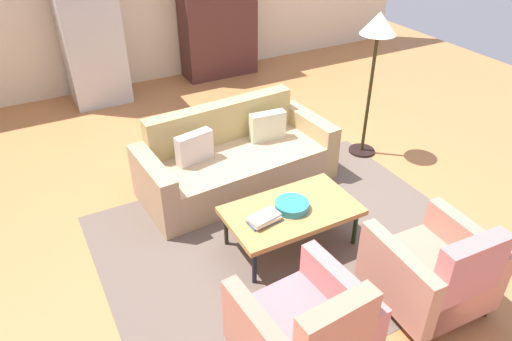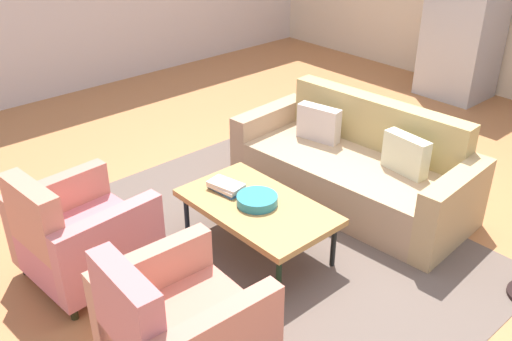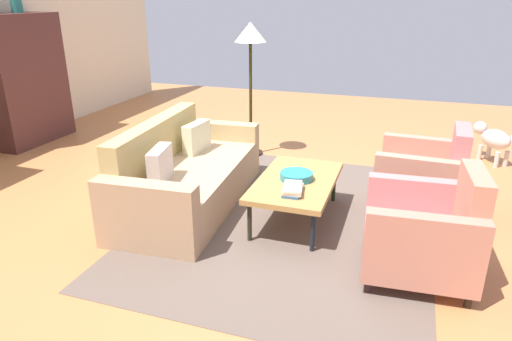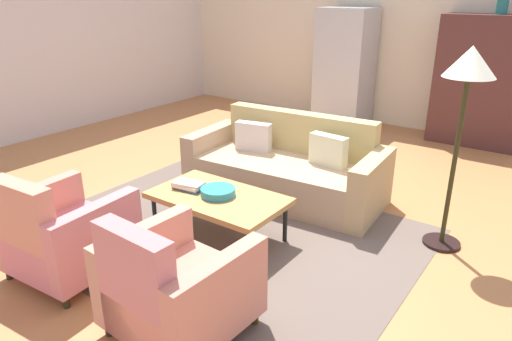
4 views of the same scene
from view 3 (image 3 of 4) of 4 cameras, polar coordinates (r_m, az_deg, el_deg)
The scene contains 12 objects.
ground_plane at distance 4.99m, azimuth -2.14°, elevation -2.89°, with size 11.18×11.18×0.00m, color #BA7643.
area_rug at distance 4.46m, azimuth 4.27°, elevation -5.92°, with size 3.40×2.60×0.01m, color brown.
couch at distance 4.72m, azimuth -9.13°, elevation -0.81°, with size 2.16×1.04×0.86m.
coffee_table at distance 4.30m, azimuth 5.05°, elevation -1.56°, with size 1.20×0.70×0.41m.
armchair_left at distance 3.69m, azimuth 20.74°, elevation -7.60°, with size 0.85×0.85×0.88m.
armchair_right at distance 4.78m, azimuth 20.52°, elevation -0.95°, with size 0.84×0.84×0.88m.
fruit_bowl at distance 4.27m, azimuth 5.08°, elevation -0.68°, with size 0.31×0.31×0.07m, color teal.
book_stack at distance 3.98m, azimuth 4.63°, elevation -2.35°, with size 0.30×0.21×0.07m.
cabinet at distance 7.35m, azimuth -27.05°, elevation 10.05°, with size 1.20×0.51×1.80m.
vase_tall at distance 7.33m, azimuth -27.80°, elevation 17.80°, with size 0.15×0.15×0.19m, color #216A65.
floor_lamp at distance 5.91m, azimuth -0.70°, elevation 15.46°, with size 0.40×0.40×1.72m.
dog at distance 6.57m, azimuth 27.58°, elevation 3.55°, with size 0.61×0.47×0.48m.
Camera 3 is at (-4.26, -1.63, 2.03)m, focal length 31.93 mm.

